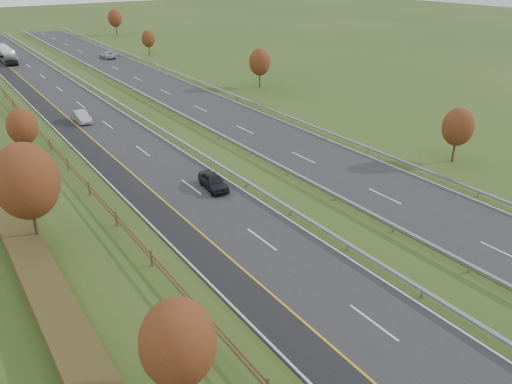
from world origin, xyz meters
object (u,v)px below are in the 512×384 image
Objects in this scene: car_dark_near at (213,181)px; road_tanker at (6,53)px; car_oncoming at (107,55)px; car_silver_mid at (81,116)px; car_small_far at (3,50)px.

road_tanker is at bearing 99.76° from car_dark_near.
car_dark_near is at bearing 76.89° from car_oncoming.
car_dark_near reaches higher than car_oncoming.
car_dark_near reaches higher than car_silver_mid.
car_oncoming is at bearing 85.18° from car_dark_near.
car_dark_near reaches higher than car_small_far.
car_oncoming reaches higher than car_small_far.
road_tanker reaches higher than car_dark_near.
car_dark_near is 0.97× the size of car_silver_mid.
road_tanker is 2.47× the size of car_silver_mid.
road_tanker reaches higher than car_silver_mid.
car_oncoming is at bearing -21.02° from road_tanker.
car_silver_mid is at bearing -93.09° from car_small_far.
road_tanker reaches higher than car_oncoming.
road_tanker is 2.28× the size of car_small_far.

